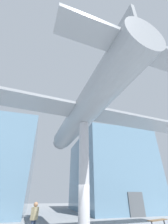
{
  "coord_description": "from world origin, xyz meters",
  "views": [
    {
      "loc": [
        -2.6,
        -8.85,
        2.0
      ],
      "look_at": [
        0.0,
        0.0,
        7.13
      ],
      "focal_mm": 24.0,
      "sensor_mm": 36.0,
      "label": 1
    }
  ],
  "objects": [
    {
      "name": "suspended_airplane",
      "position": [
        -0.02,
        0.21,
        7.14
      ],
      "size": [
        19.73,
        14.21,
        3.29
      ],
      "rotation": [
        0.0,
        0.0,
        0.08
      ],
      "color": "#93999E",
      "rests_on": "support_pylon_central"
    },
    {
      "name": "plaza_bench",
      "position": [
        5.92,
        1.95,
        0.44
      ],
      "size": [
        1.79,
        0.89,
        0.5
      ],
      "rotation": [
        0.0,
        0.0,
        0.29
      ],
      "color": "brown",
      "rests_on": "ground_plane"
    },
    {
      "name": "support_pylon_central",
      "position": [
        0.0,
        0.0,
        3.11
      ],
      "size": [
        0.61,
        0.61,
        6.22
      ],
      "color": "#B7B7BC",
      "rests_on": "ground_plane"
    },
    {
      "name": "glass_pavilion_right",
      "position": [
        8.05,
        14.2,
        5.11
      ],
      "size": [
        9.44,
        13.37,
        10.8
      ],
      "color": "#60849E",
      "rests_on": "ground_plane"
    },
    {
      "name": "visitor_person",
      "position": [
        -2.41,
        1.64,
        0.95
      ],
      "size": [
        0.42,
        0.45,
        1.65
      ],
      "rotation": [
        0.0,
        0.0,
        4.05
      ],
      "color": "#2D3D56",
      "rests_on": "ground_plane"
    }
  ]
}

